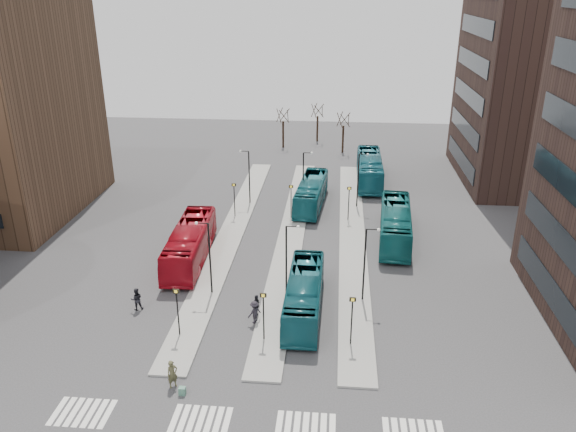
# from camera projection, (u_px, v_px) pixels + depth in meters

# --- Properties ---
(island_left) EXTENTS (2.50, 45.00, 0.15)m
(island_left) POSITION_uv_depth(u_px,v_px,m) (232.00, 232.00, 56.14)
(island_left) COLOR gray
(island_left) RESTS_ON ground
(island_mid) EXTENTS (2.50, 45.00, 0.15)m
(island_mid) POSITION_uv_depth(u_px,v_px,m) (292.00, 234.00, 55.64)
(island_mid) COLOR gray
(island_mid) RESTS_ON ground
(island_right) EXTENTS (2.50, 45.00, 0.15)m
(island_right) POSITION_uv_depth(u_px,v_px,m) (352.00, 236.00, 55.14)
(island_right) COLOR gray
(island_right) RESTS_ON ground
(suitcase) EXTENTS (0.42, 0.33, 0.51)m
(suitcase) POSITION_uv_depth(u_px,v_px,m) (182.00, 391.00, 33.92)
(suitcase) COLOR navy
(suitcase) RESTS_ON ground
(red_bus) EXTENTS (3.35, 12.03, 3.32)m
(red_bus) POSITION_uv_depth(u_px,v_px,m) (190.00, 243.00, 49.96)
(red_bus) COLOR #A10C19
(red_bus) RESTS_ON ground
(teal_bus_a) EXTENTS (2.61, 10.74, 2.99)m
(teal_bus_a) POSITION_uv_depth(u_px,v_px,m) (304.00, 295.00, 42.04)
(teal_bus_a) COLOR #12525D
(teal_bus_a) RESTS_ON ground
(teal_bus_b) EXTENTS (3.47, 11.22, 3.08)m
(teal_bus_b) POSITION_uv_depth(u_px,v_px,m) (311.00, 193.00, 62.38)
(teal_bus_b) COLOR #155F69
(teal_bus_b) RESTS_ON ground
(teal_bus_c) EXTENTS (3.73, 12.13, 3.33)m
(teal_bus_c) POSITION_uv_depth(u_px,v_px,m) (395.00, 224.00, 53.97)
(teal_bus_c) COLOR #135D5F
(teal_bus_c) RESTS_ON ground
(teal_bus_d) EXTENTS (3.01, 12.40, 3.45)m
(teal_bus_d) POSITION_uv_depth(u_px,v_px,m) (369.00, 169.00, 69.78)
(teal_bus_d) COLOR #165F6F
(teal_bus_d) RESTS_ON ground
(traveller) EXTENTS (0.81, 0.79, 1.87)m
(traveller) POSITION_uv_depth(u_px,v_px,m) (172.00, 374.00, 34.34)
(traveller) COLOR #47452A
(traveller) RESTS_ON ground
(commuter_a) EXTENTS (1.07, 0.97, 1.81)m
(commuter_a) POSITION_uv_depth(u_px,v_px,m) (137.00, 299.00, 42.55)
(commuter_a) COLOR black
(commuter_a) RESTS_ON ground
(commuter_b) EXTENTS (0.68, 1.12, 1.78)m
(commuter_b) POSITION_uv_depth(u_px,v_px,m) (256.00, 306.00, 41.69)
(commuter_b) COLOR black
(commuter_b) RESTS_ON ground
(commuter_c) EXTENTS (1.26, 1.26, 1.76)m
(commuter_c) POSITION_uv_depth(u_px,v_px,m) (254.00, 312.00, 40.92)
(commuter_c) COLOR black
(commuter_c) RESTS_ON ground
(crosswalk_stripes) EXTENTS (22.35, 2.40, 0.01)m
(crosswalk_stripes) POSITION_uv_depth(u_px,v_px,m) (248.00, 423.00, 31.77)
(crosswalk_stripes) COLOR silver
(crosswalk_stripes) RESTS_ON ground
(tower_far) EXTENTS (20.12, 20.00, 30.00)m
(tower_far) POSITION_uv_depth(u_px,v_px,m) (560.00, 58.00, 65.82)
(tower_far) COLOR #32211B
(tower_far) RESTS_ON ground
(sign_poles) EXTENTS (12.45, 22.12, 3.65)m
(sign_poles) POSITION_uv_depth(u_px,v_px,m) (280.00, 243.00, 48.34)
(sign_poles) COLOR black
(sign_poles) RESTS_ON ground
(lamp_posts) EXTENTS (14.04, 20.24, 6.12)m
(lamp_posts) POSITION_uv_depth(u_px,v_px,m) (297.00, 209.00, 52.40)
(lamp_posts) COLOR black
(lamp_posts) RESTS_ON ground
(bare_trees) EXTENTS (10.97, 8.14, 5.90)m
(bare_trees) POSITION_uv_depth(u_px,v_px,m) (314.00, 129.00, 84.62)
(bare_trees) COLOR black
(bare_trees) RESTS_ON ground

